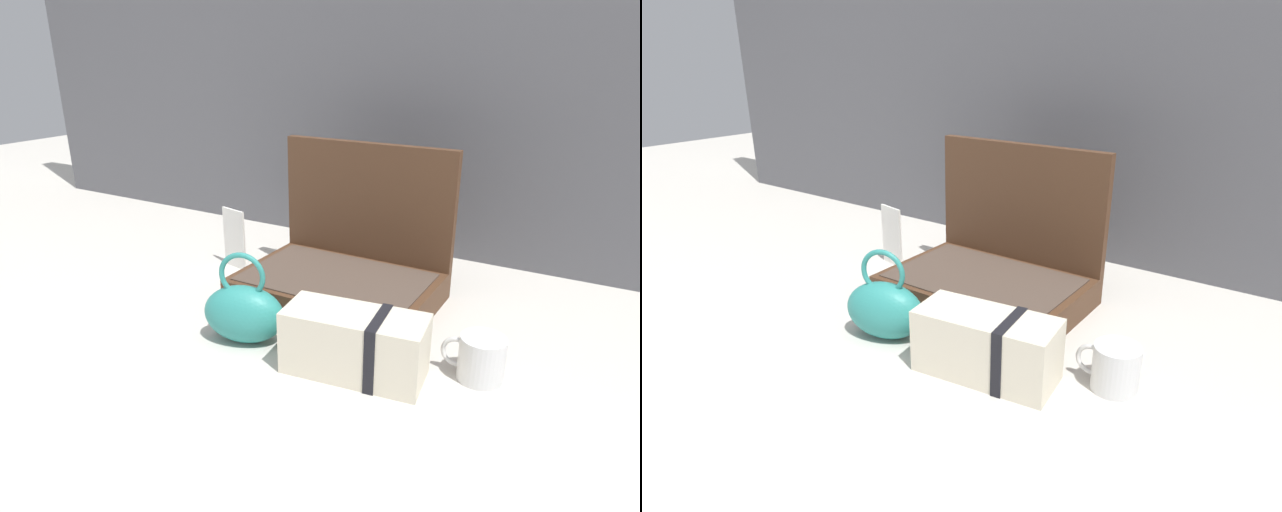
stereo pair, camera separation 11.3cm
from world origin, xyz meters
TOP-DOWN VIEW (x-y plane):
  - ground_plane at (0.00, 0.00)m, footprint 6.00×6.00m
  - open_suitcase at (-0.06, 0.15)m, footprint 0.46×0.33m
  - teal_pouch_handbag at (-0.14, -0.14)m, footprint 0.19×0.14m
  - cream_toiletry_bag at (0.12, -0.14)m, footprint 0.28×0.15m
  - coffee_mug at (0.32, -0.04)m, footprint 0.12×0.09m
  - info_card_left at (-0.41, 0.17)m, footprint 0.08×0.02m

SIDE VIEW (x-z plane):
  - ground_plane at x=0.00m, z-range 0.00..0.00m
  - coffee_mug at x=0.32m, z-range 0.00..0.09m
  - cream_toiletry_bag at x=0.12m, z-range 0.00..0.13m
  - teal_pouch_handbag at x=-0.14m, z-range -0.03..0.17m
  - open_suitcase at x=-0.06m, z-range -0.10..0.26m
  - info_card_left at x=-0.41m, z-range 0.00..0.17m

